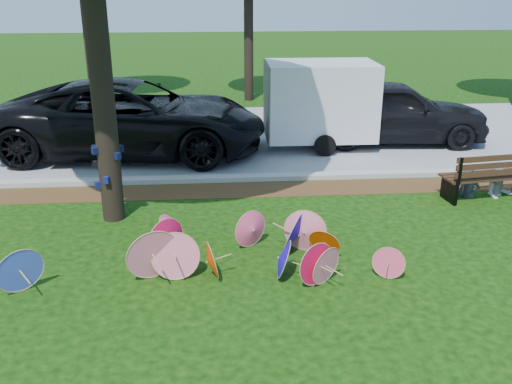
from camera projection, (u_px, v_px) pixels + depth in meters
The scene contains 11 objects.
ground at pixel (234, 291), 8.99m from camera, with size 90.00×90.00×0.00m, color black.
mulch_strip at pixel (226, 191), 13.19m from camera, with size 90.00×1.00×0.01m, color #472D16.
curb at pixel (225, 178), 13.82m from camera, with size 90.00×0.30×0.12m, color #B7B5AD.
street at pixel (222, 136), 17.71m from camera, with size 90.00×8.00×0.01m, color gray.
parasol_pile at pixel (226, 248), 9.57m from camera, with size 6.54×2.35×0.91m.
black_van at pixel (131, 118), 15.61m from camera, with size 3.37×7.31×2.03m, color black.
dark_pickup at pixel (392, 111), 16.77m from camera, with size 2.20×5.47×1.86m, color black.
cargo_trailer at pixel (320, 100), 16.16m from camera, with size 3.02×1.91×2.72m, color white.
park_bench at pixel (487, 174), 12.63m from camera, with size 2.06×0.78×1.07m, color black, non-canonical shape.
person_left at pixel (472, 169), 12.61m from camera, with size 0.48×0.31×1.31m, color #3A4350.
person_right at pixel (502, 170), 12.68m from camera, with size 0.60×0.47×1.23m, color #B3B1BA.
Camera 1 is at (-0.26, -7.86, 4.65)m, focal length 40.00 mm.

